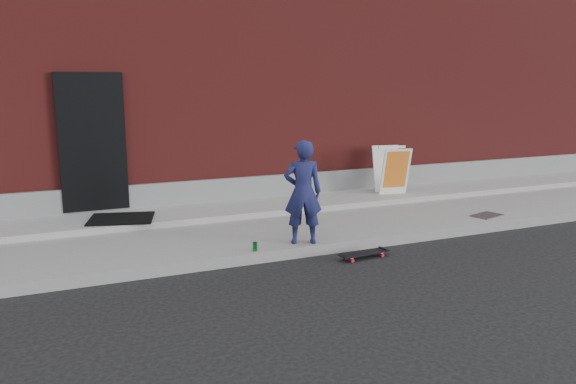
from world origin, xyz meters
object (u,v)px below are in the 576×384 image
child (303,192)px  soda_can (255,247)px  skateboard (364,253)px  pizza_sign (392,170)px

child → soda_can: 1.01m
skateboard → soda_can: (-1.42, 0.44, 0.14)m
soda_can → child: bearing=7.7°
child → skateboard: 1.18m
skateboard → soda_can: soda_can is taller
child → pizza_sign: (2.87, 2.13, -0.17)m
child → skateboard: (0.67, -0.55, -0.81)m
child → pizza_sign: child is taller
soda_can → skateboard: bearing=-17.4°
soda_can → pizza_sign: bearing=31.6°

